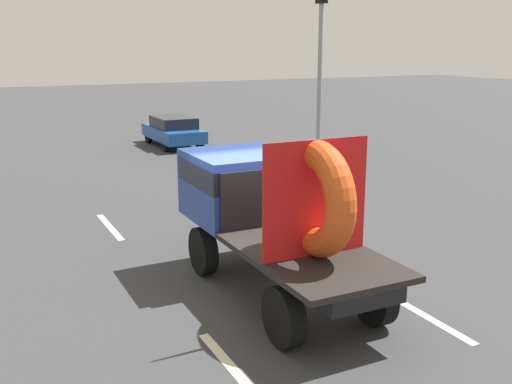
{
  "coord_description": "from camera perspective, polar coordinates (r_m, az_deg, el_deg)",
  "views": [
    {
      "loc": [
        -4.84,
        -9.73,
        4.52
      ],
      "look_at": [
        0.11,
        0.26,
        1.75
      ],
      "focal_mm": 42.03,
      "sensor_mm": 36.0,
      "label": 1
    }
  ],
  "objects": [
    {
      "name": "ground_plane",
      "position": [
        11.76,
        0.1,
        -8.66
      ],
      "size": [
        120.0,
        120.0,
        0.0
      ],
      "primitive_type": "plane",
      "color": "#38383A"
    },
    {
      "name": "flatbed_truck",
      "position": [
        11.28,
        0.62,
        -1.1
      ],
      "size": [
        2.02,
        5.34,
        3.07
      ],
      "color": "black",
      "rests_on": "ground_plane"
    },
    {
      "name": "distant_sedan",
      "position": [
        27.46,
        -7.88,
        5.85
      ],
      "size": [
        1.76,
        4.11,
        1.34
      ],
      "color": "black",
      "rests_on": "ground_plane"
    },
    {
      "name": "traffic_light",
      "position": [
        21.92,
        6.15,
        13.4
      ],
      "size": [
        0.42,
        0.36,
        6.78
      ],
      "color": "gray",
      "rests_on": "ground_plane"
    },
    {
      "name": "lane_dash_left_near",
      "position": [
        8.7,
        -1.35,
        -17.36
      ],
      "size": [
        0.16,
        2.93,
        0.01
      ],
      "primitive_type": "cube",
      "rotation": [
        0.0,
        0.0,
        1.57
      ],
      "color": "beige",
      "rests_on": "ground_plane"
    },
    {
      "name": "lane_dash_left_far",
      "position": [
        15.67,
        -13.74,
        -3.23
      ],
      "size": [
        0.16,
        2.41,
        0.01
      ],
      "primitive_type": "cube",
      "rotation": [
        0.0,
        0.0,
        1.57
      ],
      "color": "beige",
      "rests_on": "ground_plane"
    },
    {
      "name": "lane_dash_right_near",
      "position": [
        10.8,
        16.0,
        -11.37
      ],
      "size": [
        0.16,
        2.16,
        0.01
      ],
      "primitive_type": "cube",
      "rotation": [
        0.0,
        0.0,
        1.57
      ],
      "color": "beige",
      "rests_on": "ground_plane"
    },
    {
      "name": "lane_dash_right_far",
      "position": [
        17.19,
        -2.17,
        -1.31
      ],
      "size": [
        0.16,
        2.15,
        0.01
      ],
      "primitive_type": "cube",
      "rotation": [
        0.0,
        0.0,
        1.57
      ],
      "color": "beige",
      "rests_on": "ground_plane"
    }
  ]
}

